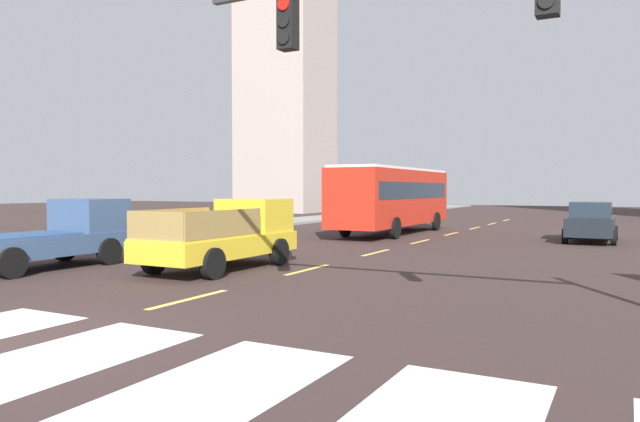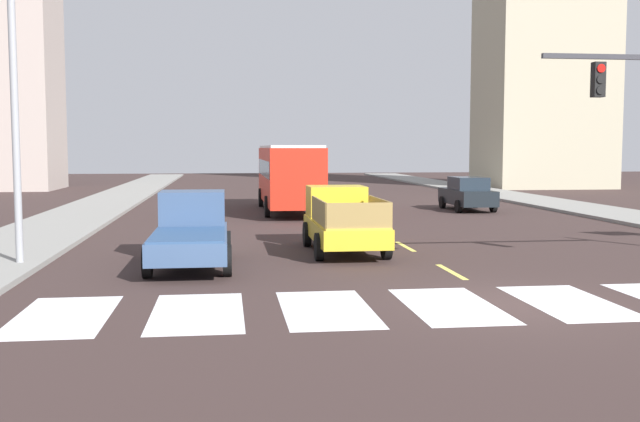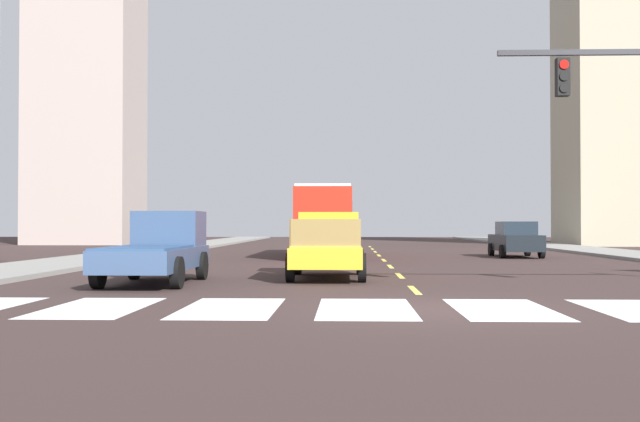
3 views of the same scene
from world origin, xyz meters
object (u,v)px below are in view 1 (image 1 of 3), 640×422
at_px(pickup_stakebed, 229,235).
at_px(pickup_dark, 56,235).
at_px(sedan_far, 591,222).
at_px(city_bus, 393,195).

bearing_deg(pickup_stakebed, pickup_dark, -154.85).
bearing_deg(pickup_stakebed, sedan_far, 57.29).
bearing_deg(pickup_dark, pickup_stakebed, 25.26).
distance_m(pickup_stakebed, city_bus, 14.39).
relative_size(pickup_stakebed, pickup_dark, 1.00).
bearing_deg(city_bus, sedan_far, -0.48).
xyz_separation_m(pickup_dark, city_bus, (4.10, 16.56, 1.03)).
xyz_separation_m(pickup_dark, sedan_far, (13.26, 16.13, -0.06)).
bearing_deg(pickup_dark, city_bus, 75.53).
bearing_deg(sedan_far, pickup_stakebed, -119.44).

